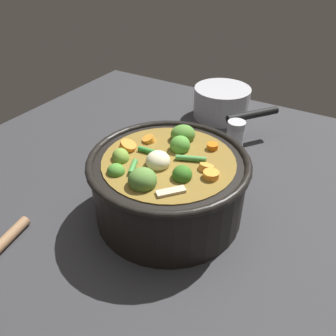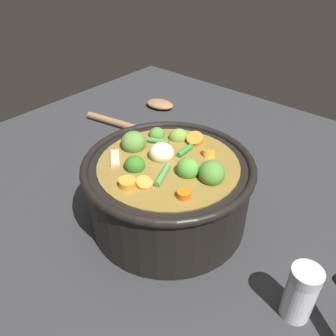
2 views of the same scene
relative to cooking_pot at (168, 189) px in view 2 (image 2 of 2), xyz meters
The scene contains 4 objects.
ground_plane 0.06m from the cooking_pot, 46.61° to the left, with size 1.10×1.10×0.00m, color #2D2D30.
cooking_pot is the anchor object (origin of this frame).
wooden_spoon 0.38m from the cooking_pot, 130.40° to the right, with size 0.21×0.25×0.02m.
salt_shaker 0.24m from the cooking_pot, 83.26° to the left, with size 0.04×0.04×0.08m.
Camera 2 is at (0.33, 0.29, 0.42)m, focal length 37.31 mm.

